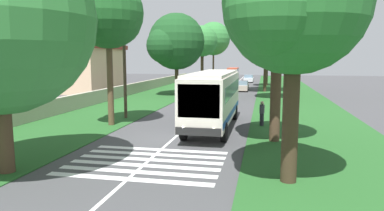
{
  "coord_description": "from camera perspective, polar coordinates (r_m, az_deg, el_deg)",
  "views": [
    {
      "loc": [
        -19.42,
        -5.08,
        4.65
      ],
      "look_at": [
        2.79,
        -0.54,
        1.6
      ],
      "focal_mm": 33.14,
      "sensor_mm": 36.0,
      "label": 1
    }
  ],
  "objects": [
    {
      "name": "ground",
      "position": [
        20.61,
        -3.04,
        -5.39
      ],
      "size": [
        160.0,
        160.0,
        0.0
      ],
      "primitive_type": "plane",
      "color": "#424244"
    },
    {
      "name": "grass_verge_left",
      "position": [
        37.19,
        -9.47,
        0.41
      ],
      "size": [
        120.0,
        8.0,
        0.04
      ],
      "primitive_type": "cube",
      "color": "#235623",
      "rests_on": "ground"
    },
    {
      "name": "grass_verge_right",
      "position": [
        34.87,
        16.58,
        -0.29
      ],
      "size": [
        120.0,
        8.0,
        0.04
      ],
      "primitive_type": "cube",
      "color": "#235623",
      "rests_on": "ground"
    },
    {
      "name": "centre_line",
      "position": [
        35.11,
        3.13,
        0.05
      ],
      "size": [
        110.0,
        0.16,
        0.01
      ],
      "primitive_type": "cube",
      "color": "silver",
      "rests_on": "ground"
    },
    {
      "name": "coach_bus",
      "position": [
        23.61,
        3.5,
        1.56
      ],
      "size": [
        11.16,
        2.62,
        3.73
      ],
      "color": "silver",
      "rests_on": "ground"
    },
    {
      "name": "zebra_crossing",
      "position": [
        16.21,
        -7.32,
        -9.06
      ],
      "size": [
        4.95,
        6.8,
        0.01
      ],
      "color": "silver",
      "rests_on": "ground"
    },
    {
      "name": "trailing_car_0",
      "position": [
        44.64,
        3.0,
        2.53
      ],
      "size": [
        4.3,
        1.78,
        1.43
      ],
      "color": "black",
      "rests_on": "ground"
    },
    {
      "name": "trailing_car_1",
      "position": [
        50.82,
        8.04,
        3.09
      ],
      "size": [
        4.3,
        1.78,
        1.43
      ],
      "color": "#B7A893",
      "rests_on": "ground"
    },
    {
      "name": "trailing_car_2",
      "position": [
        60.76,
        5.31,
        3.87
      ],
      "size": [
        4.3,
        1.78,
        1.43
      ],
      "color": "silver",
      "rests_on": "ground"
    },
    {
      "name": "trailing_car_3",
      "position": [
        69.55,
        9.1,
        4.29
      ],
      "size": [
        4.3,
        1.78,
        1.43
      ],
      "color": "silver",
      "rests_on": "ground"
    },
    {
      "name": "trailing_minibus_0",
      "position": [
        78.44,
        6.62,
        5.35
      ],
      "size": [
        6.0,
        2.14,
        2.53
      ],
      "color": "#CC4C33",
      "rests_on": "ground"
    },
    {
      "name": "roadside_tree_left_0",
      "position": [
        63.69,
        1.55,
        10.15
      ],
      "size": [
        6.77,
        5.46,
        10.3
      ],
      "color": "#3D2D1E",
      "rests_on": "grass_verge_left"
    },
    {
      "name": "roadside_tree_left_1",
      "position": [
        25.2,
        -13.45,
        13.87
      ],
      "size": [
        5.9,
        4.75,
        9.97
      ],
      "color": "brown",
      "rests_on": "grass_verge_left"
    },
    {
      "name": "roadside_tree_left_3",
      "position": [
        44.47,
        -2.74,
        10.03
      ],
      "size": [
        8.02,
        6.95,
        10.1
      ],
      "color": "#3D2D1E",
      "rests_on": "grass_verge_left"
    },
    {
      "name": "roadside_tree_left_4",
      "position": [
        80.9,
        3.38,
        10.51
      ],
      "size": [
        9.25,
        7.41,
        12.59
      ],
      "color": "#4C3826",
      "rests_on": "grass_verge_left"
    },
    {
      "name": "roadside_tree_right_0",
      "position": [
        13.57,
        15.68,
        15.07
      ],
      "size": [
        6.12,
        5.19,
        9.18
      ],
      "color": "#3D2D1E",
      "rests_on": "grass_verge_right"
    },
    {
      "name": "roadside_tree_right_1",
      "position": [
        41.63,
        13.27,
        9.99
      ],
      "size": [
        6.11,
        5.19,
        9.19
      ],
      "color": "#4C3826",
      "rests_on": "grass_verge_right"
    },
    {
      "name": "roadside_tree_right_2",
      "position": [
        50.08,
        11.66,
        12.07
      ],
      "size": [
        8.73,
        7.23,
        12.42
      ],
      "color": "#3D2D1E",
      "rests_on": "grass_verge_right"
    },
    {
      "name": "roadside_tree_right_3",
      "position": [
        20.1,
        13.34,
        12.7
      ],
      "size": [
        5.8,
        5.22,
        9.19
      ],
      "color": "#4C3826",
      "rests_on": "grass_verge_right"
    },
    {
      "name": "roadside_tree_right_4",
      "position": [
        60.6,
        11.8,
        8.03
      ],
      "size": [
        5.52,
        4.75,
        7.68
      ],
      "color": "#3D2D1E",
      "rests_on": "grass_verge_right"
    },
    {
      "name": "utility_pole",
      "position": [
        27.66,
        -10.78,
        5.81
      ],
      "size": [
        0.24,
        1.4,
        7.29
      ],
      "color": "#473828",
      "rests_on": "grass_verge_left"
    },
    {
      "name": "roadside_wall",
      "position": [
        42.99,
        -11.34,
        2.26
      ],
      "size": [
        70.0,
        0.4,
        1.35
      ],
      "primitive_type": "cube",
      "color": "#B2A893",
      "rests_on": "grass_verge_left"
    },
    {
      "name": "roadside_building",
      "position": [
        52.24,
        -17.24,
        5.82
      ],
      "size": [
        11.8,
        9.0,
        6.49
      ],
      "color": "beige",
      "rests_on": "ground"
    },
    {
      "name": "pedestrian",
      "position": [
        24.69,
        11.18,
        -1.21
      ],
      "size": [
        0.34,
        0.34,
        1.69
      ],
      "color": "#26262D",
      "rests_on": "grass_verge_right"
    }
  ]
}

